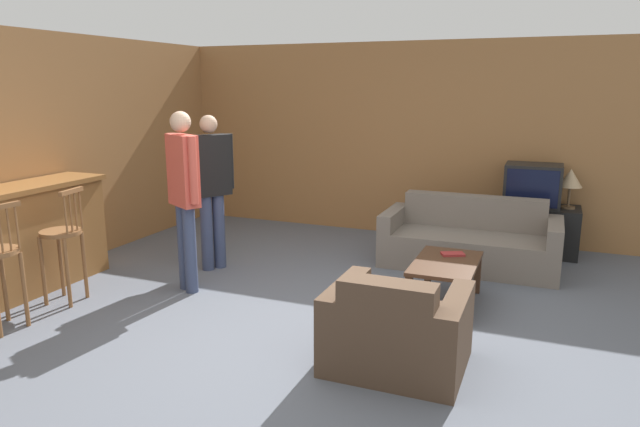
{
  "coord_description": "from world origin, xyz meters",
  "views": [
    {
      "loc": [
        1.82,
        -3.99,
        2.03
      ],
      "look_at": [
        -0.16,
        0.86,
        0.85
      ],
      "focal_mm": 32.0,
      "sensor_mm": 36.0,
      "label": 1
    }
  ],
  "objects_px": {
    "armchair_near": "(396,332)",
    "coffee_table": "(446,268)",
    "couch_far": "(470,242)",
    "person_by_counter": "(184,190)",
    "book_on_table": "(453,254)",
    "bar_chair_mid": "(63,242)",
    "table_lamp": "(571,179)",
    "person_by_window": "(211,183)",
    "tv_unit": "(529,229)",
    "tv": "(533,185)"
  },
  "relations": [
    {
      "from": "armchair_near",
      "to": "person_by_counter",
      "type": "bearing_deg",
      "value": 161.42
    },
    {
      "from": "bar_chair_mid",
      "to": "person_by_window",
      "type": "height_order",
      "value": "person_by_window"
    },
    {
      "from": "table_lamp",
      "to": "person_by_window",
      "type": "distance_m",
      "value": 4.2
    },
    {
      "from": "book_on_table",
      "to": "table_lamp",
      "type": "relative_size",
      "value": 0.52
    },
    {
      "from": "tv",
      "to": "tv_unit",
      "type": "bearing_deg",
      "value": 90.0
    },
    {
      "from": "bar_chair_mid",
      "to": "tv_unit",
      "type": "bearing_deg",
      "value": 40.4
    },
    {
      "from": "bar_chair_mid",
      "to": "armchair_near",
      "type": "relative_size",
      "value": 1.12
    },
    {
      "from": "tv",
      "to": "person_by_counter",
      "type": "height_order",
      "value": "person_by_counter"
    },
    {
      "from": "armchair_near",
      "to": "person_by_window",
      "type": "height_order",
      "value": "person_by_window"
    },
    {
      "from": "book_on_table",
      "to": "bar_chair_mid",
      "type": "bearing_deg",
      "value": -155.89
    },
    {
      "from": "table_lamp",
      "to": "person_by_window",
      "type": "relative_size",
      "value": 0.28
    },
    {
      "from": "armchair_near",
      "to": "tv_unit",
      "type": "relative_size",
      "value": 0.87
    },
    {
      "from": "tv_unit",
      "to": "person_by_window",
      "type": "height_order",
      "value": "person_by_window"
    },
    {
      "from": "bar_chair_mid",
      "to": "person_by_window",
      "type": "relative_size",
      "value": 0.64
    },
    {
      "from": "armchair_near",
      "to": "person_by_window",
      "type": "bearing_deg",
      "value": 149.16
    },
    {
      "from": "person_by_window",
      "to": "couch_far",
      "type": "bearing_deg",
      "value": 24.15
    },
    {
      "from": "tv_unit",
      "to": "person_by_window",
      "type": "relative_size",
      "value": 0.66
    },
    {
      "from": "tv_unit",
      "to": "tv",
      "type": "height_order",
      "value": "tv"
    },
    {
      "from": "couch_far",
      "to": "tv_unit",
      "type": "height_order",
      "value": "couch_far"
    },
    {
      "from": "coffee_table",
      "to": "book_on_table",
      "type": "height_order",
      "value": "book_on_table"
    },
    {
      "from": "couch_far",
      "to": "coffee_table",
      "type": "xyz_separation_m",
      "value": [
        -0.05,
        -1.31,
        0.08
      ]
    },
    {
      "from": "armchair_near",
      "to": "coffee_table",
      "type": "xyz_separation_m",
      "value": [
        0.11,
        1.38,
        0.08
      ]
    },
    {
      "from": "couch_far",
      "to": "tv",
      "type": "distance_m",
      "value": 1.17
    },
    {
      "from": "bar_chair_mid",
      "to": "armchair_near",
      "type": "xyz_separation_m",
      "value": [
        3.25,
        -0.09,
        -0.31
      ]
    },
    {
      "from": "tv_unit",
      "to": "table_lamp",
      "type": "bearing_deg",
      "value": 0.0
    },
    {
      "from": "table_lamp",
      "to": "person_by_window",
      "type": "xyz_separation_m",
      "value": [
        -3.68,
        -2.01,
        0.03
      ]
    },
    {
      "from": "coffee_table",
      "to": "book_on_table",
      "type": "xyz_separation_m",
      "value": [
        0.02,
        0.23,
        0.08
      ]
    },
    {
      "from": "book_on_table",
      "to": "person_by_counter",
      "type": "distance_m",
      "value": 2.69
    },
    {
      "from": "bar_chair_mid",
      "to": "tv",
      "type": "xyz_separation_m",
      "value": [
        4.01,
        3.41,
        0.26
      ]
    },
    {
      "from": "coffee_table",
      "to": "person_by_window",
      "type": "height_order",
      "value": "person_by_window"
    },
    {
      "from": "coffee_table",
      "to": "tv",
      "type": "bearing_deg",
      "value": 72.9
    },
    {
      "from": "tv",
      "to": "person_by_window",
      "type": "distance_m",
      "value": 3.84
    },
    {
      "from": "couch_far",
      "to": "armchair_near",
      "type": "bearing_deg",
      "value": -93.44
    },
    {
      "from": "tv_unit",
      "to": "tv",
      "type": "bearing_deg",
      "value": -90.0
    },
    {
      "from": "armchair_near",
      "to": "tv_unit",
      "type": "distance_m",
      "value": 3.59
    },
    {
      "from": "tv",
      "to": "person_by_window",
      "type": "height_order",
      "value": "person_by_window"
    },
    {
      "from": "couch_far",
      "to": "person_by_counter",
      "type": "distance_m",
      "value": 3.24
    },
    {
      "from": "armchair_near",
      "to": "book_on_table",
      "type": "relative_size",
      "value": 3.98
    },
    {
      "from": "tv_unit",
      "to": "person_by_window",
      "type": "distance_m",
      "value": 3.9
    },
    {
      "from": "couch_far",
      "to": "coffee_table",
      "type": "height_order",
      "value": "couch_far"
    },
    {
      "from": "armchair_near",
      "to": "table_lamp",
      "type": "relative_size",
      "value": 2.07
    },
    {
      "from": "couch_far",
      "to": "coffee_table",
      "type": "relative_size",
      "value": 2.06
    },
    {
      "from": "couch_far",
      "to": "tv_unit",
      "type": "bearing_deg",
      "value": 53.55
    },
    {
      "from": "bar_chair_mid",
      "to": "book_on_table",
      "type": "relative_size",
      "value": 4.46
    },
    {
      "from": "bar_chair_mid",
      "to": "person_by_counter",
      "type": "xyz_separation_m",
      "value": [
        0.89,
        0.7,
        0.44
      ]
    },
    {
      "from": "armchair_near",
      "to": "tv_unit",
      "type": "height_order",
      "value": "armchair_near"
    },
    {
      "from": "tv",
      "to": "bar_chair_mid",
      "type": "bearing_deg",
      "value": -139.63
    },
    {
      "from": "tv",
      "to": "book_on_table",
      "type": "bearing_deg",
      "value": -108.32
    },
    {
      "from": "bar_chair_mid",
      "to": "armchair_near",
      "type": "height_order",
      "value": "bar_chair_mid"
    },
    {
      "from": "bar_chair_mid",
      "to": "coffee_table",
      "type": "distance_m",
      "value": 3.61
    }
  ]
}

